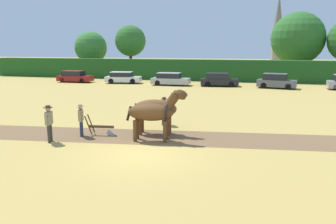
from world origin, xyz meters
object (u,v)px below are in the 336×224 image
Objects in this scene: draft_horse_lead_right at (157,109)px; farmer_onlooker_left at (49,121)px; tree_center_left at (298,39)px; parked_car_center at (219,80)px; tree_far_left at (91,48)px; parked_car_left at (123,78)px; parked_car_center_left at (170,79)px; draft_horse_lead_left at (153,112)px; church_spire at (278,30)px; parked_car_center_right at (276,81)px; plow at (104,129)px; farmer_at_plow at (81,118)px; parked_car_far_left at (75,77)px; tree_left at (130,41)px; farmer_beside_team at (164,109)px.

farmer_onlooker_left is (-4.43, -2.71, -0.29)m from draft_horse_lead_right.
tree_center_left is 2.08× the size of parked_car_center.
parked_car_center is (21.65, -10.63, -3.62)m from tree_far_left.
parked_car_center_left reaches higher than parked_car_left.
draft_horse_lead_left is 23.37m from parked_car_center_left.
parked_car_center_right is (-1.78, -36.95, -7.18)m from church_spire.
plow is 0.98× the size of farmer_at_plow.
church_spire is (-1.50, 23.93, 2.35)m from tree_center_left.
tree_far_left is at bearing 105.62° from parked_car_far_left.
tree_center_left is 2.08× the size of parked_car_center_left.
farmer_onlooker_left is 0.38× the size of parked_car_left.
tree_left is 4.86× the size of plow.
draft_horse_lead_left is 29.13m from parked_car_far_left.
parked_car_center_right is at bearing -1.54° from parked_car_far_left.
tree_center_left is at bearing 46.96° from farmer_at_plow.
church_spire is 8.68× the size of farmer_onlooker_left.
farmer_beside_team and parked_car_center_right have the same top height.
draft_horse_lead_right reaches higher than parked_car_center_left.
draft_horse_lead_right reaches higher than farmer_beside_team.
farmer_at_plow is (-1.00, -0.41, 0.62)m from plow.
parked_car_center_left is at bearing 95.03° from draft_horse_lead_right.
parked_car_far_left is 0.99× the size of parked_car_center.
tree_center_left is at bearing 3.65° from tree_far_left.
church_spire is (29.70, 25.93, 3.61)m from tree_far_left.
parked_car_center_left is at bearing 176.84° from parked_car_center.
tree_center_left is 37.59m from draft_horse_lead_left.
tree_far_left is 7.25m from tree_left.
plow is at bearing -0.16° from farmer_at_plow.
draft_horse_lead_left is 0.65× the size of parked_car_center.
church_spire is at bearing 41.11° from tree_far_left.
parked_car_center_left is (-0.52, 24.29, -0.32)m from farmer_onlooker_left.
farmer_beside_team is at bearing -55.94° from tree_far_left.
draft_horse_lead_right is at bearing -77.32° from parked_car_center_left.
parked_car_center is at bearing -173.50° from parked_car_center_right.
draft_horse_lead_left is 1.65× the size of farmer_onlooker_left.
farmer_onlooker_left is (-0.89, -1.33, 0.10)m from farmer_at_plow.
draft_horse_lead_right reaches higher than farmer_at_plow.
farmer_at_plow reaches higher than farmer_beside_team.
parked_car_far_left is at bearing 115.67° from plow.
parked_car_center_left is (-5.12, 22.80, -0.67)m from draft_horse_lead_left.
parked_car_center is at bearing -33.85° from tree_left.
parked_car_far_left is (-17.82, 23.04, -0.67)m from draft_horse_lead_left.
plow is at bearing -61.32° from tree_far_left.
parked_car_left is at bearing -47.07° from tree_far_left.
church_spire reaches higher than parked_car_far_left.
farmer_onlooker_left is at bearing -63.06° from parked_car_far_left.
church_spire is 3.54× the size of parked_car_center_right.
tree_center_left reaches higher than draft_horse_lead_left.
church_spire is 5.25× the size of draft_horse_lead_left.
plow is (18.46, -33.74, -4.03)m from tree_far_left.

